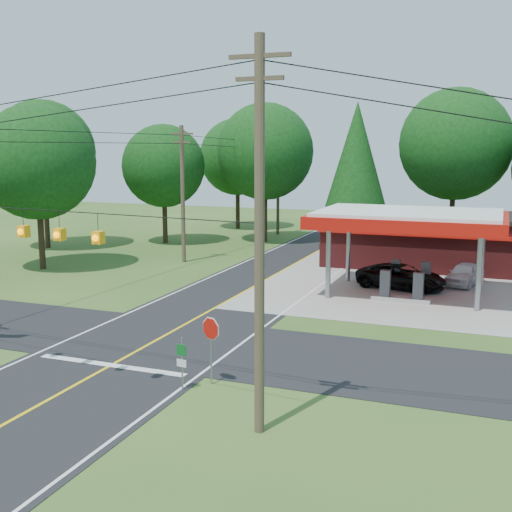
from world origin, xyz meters
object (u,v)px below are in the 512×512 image
(sedan_car, at_px, (465,274))
(octagonal_stop_sign, at_px, (211,334))
(gas_canopy, at_px, (409,222))
(suv_car, at_px, (401,277))

(sedan_car, height_order, octagonal_stop_sign, octagonal_stop_sign)
(gas_canopy, height_order, octagonal_stop_sign, gas_canopy)
(gas_canopy, xyz_separation_m, suv_car, (-0.50, 1.50, -3.53))
(gas_canopy, bearing_deg, suv_car, 108.43)
(octagonal_stop_sign, bearing_deg, sedan_car, 70.33)
(gas_canopy, height_order, suv_car, gas_canopy)
(sedan_car, relative_size, octagonal_stop_sign, 1.59)
(gas_canopy, relative_size, suv_car, 2.01)
(suv_car, relative_size, sedan_car, 1.32)
(suv_car, height_order, sedan_car, suv_car)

